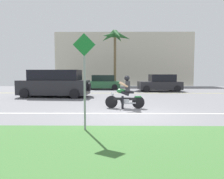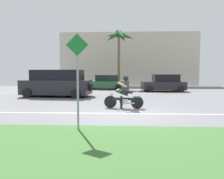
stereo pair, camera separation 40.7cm
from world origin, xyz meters
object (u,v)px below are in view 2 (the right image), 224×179
(parked_car_2, at_px, (164,83))
(palm_tree_0, at_px, (119,38))
(street_sign, at_px, (78,73))
(suv_nearby, at_px, (57,84))
(motorcyclist, at_px, (124,95))
(parked_car_1, at_px, (106,83))
(parked_car_0, at_px, (51,82))

(parked_car_2, xyz_separation_m, palm_tree_0, (-4.15, 3.67, 4.67))
(parked_car_2, height_order, street_sign, street_sign)
(suv_nearby, relative_size, parked_car_2, 1.27)
(suv_nearby, bearing_deg, motorcyclist, -45.80)
(parked_car_1, distance_m, street_sign, 15.93)
(parked_car_2, height_order, palm_tree_0, palm_tree_0)
(motorcyclist, xyz_separation_m, parked_car_1, (-1.81, 11.84, 0.03))
(street_sign, bearing_deg, parked_car_0, 111.27)
(parked_car_2, xyz_separation_m, street_sign, (-5.02, -13.68, 0.94))
(parked_car_2, distance_m, street_sign, 14.60)
(parked_car_1, xyz_separation_m, parked_car_2, (5.50, -2.21, 0.04))
(palm_tree_0, relative_size, street_sign, 2.30)
(parked_car_1, bearing_deg, motorcyclist, -81.32)
(parked_car_0, bearing_deg, motorcyclist, -56.62)
(motorcyclist, bearing_deg, palm_tree_0, 91.95)
(parked_car_1, height_order, parked_car_2, parked_car_2)
(parked_car_2, relative_size, palm_tree_0, 0.62)
(street_sign, bearing_deg, parked_car_1, 91.73)
(parked_car_1, xyz_separation_m, street_sign, (0.48, -15.89, 0.98))
(parked_car_0, xyz_separation_m, parked_car_2, (10.79, -1.15, -0.01))
(suv_nearby, distance_m, parked_car_2, 9.66)
(parked_car_2, bearing_deg, suv_nearby, -150.06)
(suv_nearby, height_order, parked_car_1, suv_nearby)
(suv_nearby, relative_size, parked_car_0, 1.36)
(motorcyclist, bearing_deg, parked_car_0, 123.38)
(palm_tree_0, bearing_deg, suv_nearby, -116.44)
(motorcyclist, xyz_separation_m, street_sign, (-1.33, -4.05, 1.01))
(parked_car_1, relative_size, parked_car_2, 1.00)
(parked_car_1, relative_size, palm_tree_0, 0.62)
(parked_car_0, height_order, parked_car_2, parked_car_0)
(motorcyclist, xyz_separation_m, palm_tree_0, (-0.45, 13.30, 4.73))
(suv_nearby, relative_size, street_sign, 1.82)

